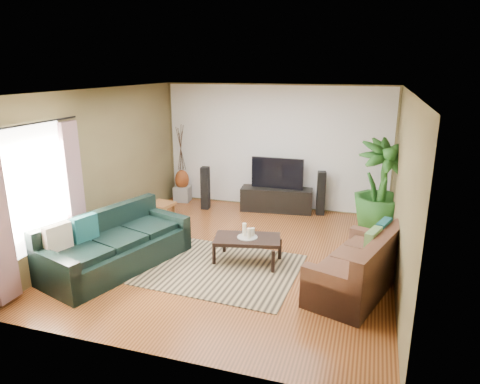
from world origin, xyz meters
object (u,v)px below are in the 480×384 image
at_px(tv_stand, 276,200).
at_px(vase, 182,180).
at_px(speaker_right, 321,193).
at_px(side_table, 162,214).
at_px(coffee_table, 247,250).
at_px(television, 277,173).
at_px(sofa_right, 356,261).
at_px(pedestal, 183,194).
at_px(sofa_left, 117,242).
at_px(speaker_left, 205,188).
at_px(potted_plant, 381,188).

height_order(tv_stand, vase, vase).
height_order(speaker_right, side_table, speaker_right).
xyz_separation_m(coffee_table, speaker_right, (0.83, 2.70, 0.26)).
height_order(coffee_table, television, television).
height_order(sofa_right, side_table, sofa_right).
bearing_deg(sofa_right, tv_stand, -130.70).
distance_m(tv_stand, pedestal, 2.27).
xyz_separation_m(tv_stand, speaker_right, (0.95, 0.05, 0.21)).
height_order(sofa_left, side_table, sofa_left).
distance_m(television, pedestal, 2.36).
height_order(speaker_left, potted_plant, potted_plant).
bearing_deg(speaker_right, side_table, -163.44).
relative_size(coffee_table, speaker_right, 1.11).
relative_size(speaker_right, side_table, 2.00).
xyz_separation_m(sofa_left, potted_plant, (3.90, 2.74, 0.46)).
bearing_deg(speaker_left, sofa_left, -99.34).
relative_size(tv_stand, potted_plant, 0.87).
bearing_deg(coffee_table, speaker_right, 60.96).
xyz_separation_m(television, speaker_right, (0.95, 0.03, -0.38)).
distance_m(television, speaker_right, 1.02).
relative_size(speaker_left, pedestal, 2.66).
height_order(sofa_right, pedestal, sofa_right).
xyz_separation_m(sofa_left, speaker_left, (0.24, 3.10, 0.05)).
bearing_deg(sofa_right, pedestal, -108.70).
xyz_separation_m(speaker_left, pedestal, (-0.73, 0.36, -0.30)).
distance_m(sofa_left, coffee_table, 2.06).
bearing_deg(television, pedestal, 179.36).
bearing_deg(vase, speaker_right, 0.00).
relative_size(television, vase, 2.48).
height_order(sofa_right, tv_stand, sofa_right).
bearing_deg(television, sofa_right, -59.09).
bearing_deg(side_table, pedestal, 100.31).
bearing_deg(potted_plant, sofa_left, -144.85).
xyz_separation_m(coffee_table, television, (-0.12, 2.68, 0.63)).
xyz_separation_m(potted_plant, vase, (-4.39, 0.72, -0.37)).
distance_m(coffee_table, tv_stand, 2.66).
xyz_separation_m(sofa_left, television, (1.78, 3.44, 0.42)).
bearing_deg(side_table, tv_stand, 38.49).
xyz_separation_m(television, side_table, (-1.97, -1.59, -0.61)).
bearing_deg(sofa_right, side_table, -92.82).
bearing_deg(pedestal, tv_stand, -1.15).
xyz_separation_m(speaker_left, speaker_right, (2.49, 0.36, -0.00)).
bearing_deg(sofa_right, sofa_left, -65.66).
relative_size(television, speaker_left, 1.19).
relative_size(sofa_right, pedestal, 5.12).
xyz_separation_m(sofa_right, potted_plant, (0.29, 2.36, 0.46)).
bearing_deg(television, sofa_left, -117.34).
relative_size(coffee_table, side_table, 2.22).
bearing_deg(pedestal, vase, 0.00).
relative_size(television, side_table, 2.40).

